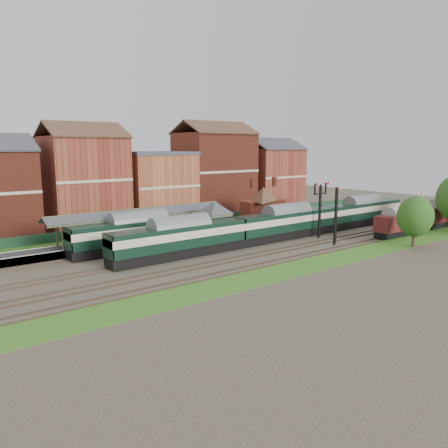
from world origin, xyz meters
TOP-DOWN VIEW (x-y plane):
  - ground at (0.00, 0.00)m, footprint 160.00×160.00m
  - grass_back at (0.00, 16.00)m, footprint 90.00×4.50m
  - grass_front at (0.00, -12.00)m, footprint 90.00×5.00m
  - fence at (0.00, 18.00)m, footprint 90.00×0.12m
  - platform at (-5.00, 9.75)m, footprint 55.00×3.40m
  - signal_box at (-3.00, 3.25)m, footprint 5.40×5.40m
  - brick_hut at (5.00, 3.25)m, footprint 3.20×2.64m
  - station_building at (12.00, 9.75)m, footprint 8.10×8.10m
  - canopy at (-11.00, 9.75)m, footprint 26.00×3.89m
  - semaphore_bracket at (12.04, -2.50)m, footprint 3.60×0.25m
  - semaphore_siding at (10.02, -7.00)m, footprint 1.23×0.25m
  - yard_lamp at (24.00, -11.50)m, footprint 2.60×0.22m
  - town_backdrop at (-0.18, 25.00)m, footprint 69.00×10.00m
  - dmu_train at (7.80, 0.00)m, footprint 55.47×2.92m
  - platform_railcar at (-12.93, 6.50)m, footprint 18.48×2.91m
  - goods_van_a at (20.79, -9.00)m, footprint 5.86×2.54m
  - goods_van_b at (27.24, -9.00)m, footprint 5.86×2.54m
  - goods_van_c at (33.86, -9.00)m, footprint 6.17×2.67m
  - tree_far at (17.33, -14.40)m, footprint 4.73×4.73m

SIDE VIEW (x-z plane):
  - ground at x=0.00m, z-range 0.00..0.00m
  - grass_back at x=0.00m, z-range 0.00..0.06m
  - grass_front at x=0.00m, z-range 0.00..0.06m
  - platform at x=-5.00m, z-range 0.00..1.00m
  - fence at x=0.00m, z-range 0.00..1.50m
  - brick_hut at x=5.00m, z-range -0.28..2.67m
  - goods_van_a at x=20.79m, z-range 0.25..3.80m
  - goods_van_b at x=27.24m, z-range 0.25..3.80m
  - goods_van_c at x=33.86m, z-range 0.25..4.00m
  - platform_railcar at x=-12.93m, z-range 0.36..4.61m
  - dmu_train at x=7.80m, z-range 0.36..4.62m
  - signal_box at x=-3.00m, z-range 0.19..6.19m
  - station_building at x=12.00m, z-range 1.01..6.91m
  - yard_lamp at x=24.00m, z-range 0.49..7.49m
  - semaphore_siding at x=10.02m, z-range 0.16..8.16m
  - tree_far at x=17.33m, z-range 0.72..7.62m
  - canopy at x=-11.00m, z-range 2.54..6.62m
  - semaphore_bracket at x=12.04m, z-range 0.54..8.72m
  - town_backdrop at x=-0.18m, z-range -1.00..15.00m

